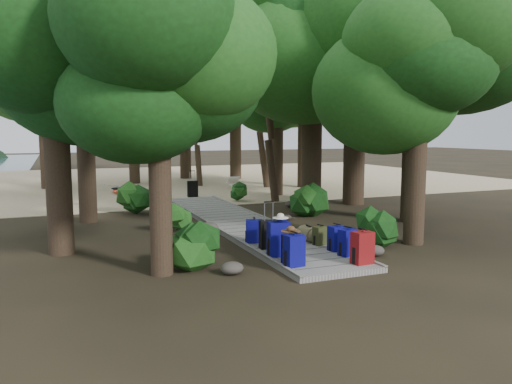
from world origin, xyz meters
name	(u,v)px	position (x,y,z in m)	size (l,w,h in m)	color
ground	(252,231)	(0.00, 0.00, 0.00)	(120.00, 120.00, 0.00)	#2F2617
sand_beach	(152,181)	(0.00, 16.00, 0.01)	(40.00, 22.00, 0.02)	#C9B488
boardwalk	(240,223)	(0.00, 1.00, 0.06)	(2.00, 12.00, 0.12)	gray
backpack_left_a	(294,249)	(-0.74, -4.23, 0.48)	(0.38, 0.27, 0.72)	#080680
backpack_left_b	(292,247)	(-0.68, -3.98, 0.45)	(0.36, 0.26, 0.67)	black
backpack_left_c	(278,237)	(-0.67, -3.31, 0.54)	(0.46, 0.33, 0.85)	#080680
backpack_left_d	(254,230)	(-0.67, -1.84, 0.43)	(0.41, 0.29, 0.62)	#080680
backpack_right_a	(362,246)	(0.67, -4.56, 0.49)	(0.42, 0.30, 0.75)	maroon
backpack_right_b	(347,241)	(0.75, -3.87, 0.45)	(0.36, 0.25, 0.66)	#080680
backpack_right_c	(337,237)	(0.78, -3.37, 0.44)	(0.37, 0.26, 0.63)	#080680
backpack_right_d	(320,235)	(0.72, -2.71, 0.37)	(0.32, 0.23, 0.49)	#343B1B
duffel_right_khaki	(309,233)	(0.68, -2.17, 0.30)	(0.35, 0.53, 0.35)	brown
suitcase_on_boardwalk	(269,234)	(-0.60, -2.59, 0.45)	(0.43, 0.24, 0.66)	black
lone_suitcase_on_sand	(193,189)	(0.33, 7.93, 0.37)	(0.44, 0.25, 0.70)	black
hat_brown	(291,229)	(-0.68, -3.95, 0.85)	(0.41, 0.41, 0.12)	#51351E
hat_white	(281,215)	(-0.64, -3.34, 1.03)	(0.35, 0.35, 0.12)	silver
kayak	(116,190)	(-2.62, 10.52, 0.18)	(0.71, 3.24, 0.32)	red
sun_lounger	(238,183)	(3.21, 10.12, 0.30)	(0.56, 1.74, 0.56)	silver
tree_right_a	(419,98)	(3.24, -3.03, 3.68)	(4.42, 4.42, 7.36)	black
tree_right_b	(418,55)	(5.29, -0.46, 5.17)	(5.79, 5.79, 10.34)	black
tree_right_c	(313,69)	(3.18, 2.37, 5.00)	(5.78, 5.78, 10.00)	black
tree_right_d	(357,50)	(5.70, 3.56, 5.97)	(6.51, 6.51, 11.93)	black
tree_right_e	(277,105)	(4.05, 7.25, 4.03)	(4.48, 4.48, 8.06)	black
tree_right_f	(305,96)	(6.64, 9.63, 4.62)	(5.17, 5.17, 9.23)	black
tree_left_a	(159,114)	(-3.28, -3.40, 3.18)	(3.82, 3.82, 6.37)	black
tree_left_b	(53,74)	(-5.13, -0.81, 4.15)	(4.61, 4.61, 8.30)	black
tree_left_c	(84,96)	(-4.28, 3.29, 3.95)	(4.55, 4.55, 7.91)	black
tree_back_a	(133,108)	(-1.16, 14.76, 4.14)	(4.78, 4.78, 8.27)	black
tree_back_b	(185,99)	(2.19, 16.64, 4.82)	(5.40, 5.40, 9.64)	black
tree_back_c	(235,97)	(4.93, 15.25, 4.89)	(5.43, 5.43, 9.78)	black
tree_back_d	(44,98)	(-5.58, 13.85, 4.50)	(5.40, 5.40, 9.00)	black
palm_right_a	(276,109)	(3.25, 5.59, 3.78)	(4.44, 4.44, 7.57)	#174413
palm_right_b	(265,102)	(4.83, 10.53, 4.33)	(4.48, 4.48, 8.65)	#174413
palm_right_c	(202,124)	(2.05, 12.38, 3.22)	(4.05, 4.05, 6.45)	#174413
palm_left_a	(78,123)	(-4.30, 6.89, 3.19)	(4.01, 4.01, 6.38)	#174413
rock_left_a	(232,268)	(-1.97, -3.92, 0.13)	(0.47, 0.42, 0.26)	#4C473F
rock_left_b	(184,249)	(-2.45, -1.80, 0.09)	(0.33, 0.30, 0.18)	#4C473F
rock_left_c	(208,227)	(-1.24, 0.23, 0.16)	(0.57, 0.51, 0.31)	#4C473F
rock_left_d	(156,217)	(-2.22, 2.92, 0.08)	(0.28, 0.25, 0.16)	#4C473F
rock_right_a	(375,251)	(1.57, -3.74, 0.13)	(0.46, 0.41, 0.25)	#4C473F
rock_right_b	(349,231)	(2.29, -1.50, 0.12)	(0.45, 0.40, 0.25)	#4C473F
rock_right_c	(287,217)	(1.72, 1.30, 0.08)	(0.31, 0.28, 0.17)	#4C473F
rock_right_d	(292,204)	(3.05, 3.64, 0.13)	(0.49, 0.44, 0.27)	#4C473F
shrub_left_a	(197,245)	(-2.53, -3.30, 0.52)	(1.16, 1.16, 1.05)	#1A4B16
shrub_left_b	(179,218)	(-1.95, 0.80, 0.38)	(0.85, 0.85, 0.77)	#1A4B16
shrub_left_c	(133,199)	(-2.74, 4.39, 0.53)	(1.18, 1.18, 1.06)	#1A4B16
shrub_right_a	(374,227)	(2.07, -2.96, 0.51)	(1.13, 1.13, 1.02)	#1A4B16
shrub_right_b	(310,200)	(2.78, 1.65, 0.55)	(1.21, 1.21, 1.09)	#1A4B16
shrub_right_c	(238,192)	(1.72, 5.91, 0.38)	(0.85, 0.85, 0.77)	#1A4B16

